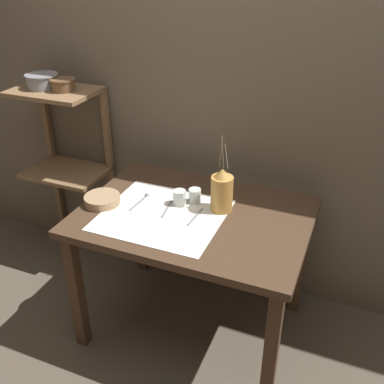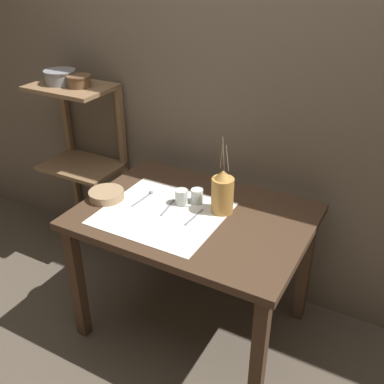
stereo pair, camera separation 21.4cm
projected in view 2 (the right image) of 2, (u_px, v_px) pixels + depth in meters
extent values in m
plane|color=brown|center=(194.00, 323.00, 2.62)|extent=(12.00, 12.00, 0.00)
cube|color=brown|center=(240.00, 99.00, 2.44)|extent=(7.00, 0.06, 2.40)
cube|color=#422D1E|center=(194.00, 217.00, 2.26)|extent=(1.15, 0.83, 0.04)
cube|color=#422D1E|center=(77.00, 283.00, 2.39)|extent=(0.06, 0.06, 0.72)
cube|color=#422D1E|center=(258.00, 358.00, 1.96)|extent=(0.06, 0.06, 0.72)
cube|color=#422D1E|center=(150.00, 220.00, 2.94)|extent=(0.06, 0.06, 0.72)
cube|color=#422D1E|center=(305.00, 268.00, 2.51)|extent=(0.06, 0.06, 0.72)
cube|color=brown|center=(71.00, 87.00, 2.70)|extent=(0.50, 0.35, 0.02)
cube|color=brown|center=(82.00, 166.00, 2.95)|extent=(0.50, 0.35, 0.02)
cube|color=brown|center=(72.00, 159.00, 3.20)|extent=(0.04, 0.04, 1.20)
cube|color=brown|center=(125.00, 172.00, 3.01)|extent=(0.04, 0.04, 1.20)
cube|color=white|center=(163.00, 213.00, 2.25)|extent=(0.59, 0.54, 0.00)
cylinder|color=#B7843D|center=(222.00, 195.00, 2.22)|extent=(0.11, 0.11, 0.19)
cone|color=#B7843D|center=(223.00, 174.00, 2.17)|extent=(0.08, 0.08, 0.05)
cylinder|color=#847056|center=(222.00, 155.00, 2.12)|extent=(0.02, 0.03, 0.16)
cylinder|color=#847056|center=(223.00, 154.00, 2.12)|extent=(0.02, 0.01, 0.17)
cylinder|color=#847056|center=(227.00, 158.00, 2.13)|extent=(0.03, 0.02, 0.12)
cylinder|color=#9E7F5B|center=(107.00, 195.00, 2.37)|extent=(0.19, 0.19, 0.05)
cylinder|color=silver|center=(181.00, 197.00, 2.32)|extent=(0.07, 0.07, 0.08)
cylinder|color=silver|center=(197.00, 196.00, 2.33)|extent=(0.06, 0.06, 0.07)
cube|color=gray|center=(141.00, 200.00, 2.36)|extent=(0.02, 0.17, 0.00)
sphere|color=gray|center=(151.00, 193.00, 2.42)|extent=(0.02, 0.02, 0.02)
cube|color=gray|center=(168.00, 207.00, 2.29)|extent=(0.03, 0.17, 0.00)
cube|color=gray|center=(194.00, 217.00, 2.22)|extent=(0.02, 0.17, 0.00)
cylinder|color=gray|center=(60.00, 77.00, 2.70)|extent=(0.18, 0.18, 0.08)
cylinder|color=gray|center=(59.00, 71.00, 2.68)|extent=(0.19, 0.19, 0.01)
cylinder|color=brown|center=(79.00, 81.00, 2.64)|extent=(0.14, 0.14, 0.07)
cylinder|color=brown|center=(78.00, 76.00, 2.63)|extent=(0.15, 0.15, 0.01)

